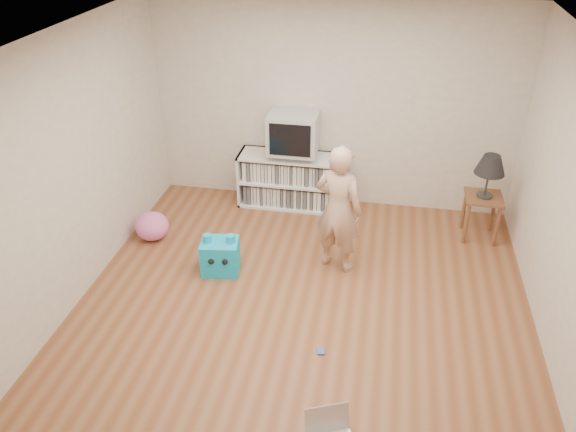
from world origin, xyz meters
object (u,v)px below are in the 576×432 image
(crt_tv, at_px, (294,132))
(plush_pink, at_px, (152,226))
(side_table, at_px, (482,206))
(laptop, at_px, (329,431))
(plush_blue, at_px, (220,256))
(media_unit, at_px, (294,180))
(person, at_px, (338,209))
(dvd_deck, at_px, (294,153))
(table_lamp, at_px, (491,166))

(crt_tv, bearing_deg, plush_pink, -143.42)
(side_table, xyz_separation_m, laptop, (-1.40, -3.14, -0.35))
(side_table, height_order, laptop, side_table)
(side_table, bearing_deg, plush_blue, -156.51)
(crt_tv, bearing_deg, plush_blue, -108.04)
(side_table, distance_m, plush_blue, 3.08)
(media_unit, bearing_deg, plush_pink, -142.96)
(laptop, relative_size, plush_pink, 1.10)
(crt_tv, bearing_deg, laptop, -75.58)
(media_unit, relative_size, laptop, 3.25)
(person, distance_m, plush_pink, 2.27)
(media_unit, height_order, dvd_deck, dvd_deck)
(side_table, distance_m, person, 1.86)
(media_unit, relative_size, plush_blue, 3.05)
(plush_blue, xyz_separation_m, plush_pink, (-0.98, 0.48, -0.03))
(dvd_deck, xyz_separation_m, table_lamp, (2.30, -0.37, 0.21))
(crt_tv, distance_m, person, 1.48)
(dvd_deck, bearing_deg, media_unit, 90.00)
(media_unit, height_order, crt_tv, crt_tv)
(person, height_order, laptop, person)
(person, xyz_separation_m, plush_blue, (-1.22, -0.33, -0.52))
(media_unit, height_order, plush_blue, media_unit)
(media_unit, distance_m, side_table, 2.33)
(side_table, xyz_separation_m, plush_blue, (-2.82, -1.23, -0.22))
(crt_tv, height_order, laptop, crt_tv)
(crt_tv, height_order, plush_blue, crt_tv)
(crt_tv, height_order, plush_pink, crt_tv)
(plush_pink, bearing_deg, person, -4.02)
(media_unit, xyz_separation_m, crt_tv, (0.00, -0.02, 0.67))
(person, relative_size, laptop, 3.34)
(dvd_deck, relative_size, table_lamp, 0.87)
(table_lamp, bearing_deg, plush_blue, -156.51)
(side_table, bearing_deg, person, -150.63)
(table_lamp, bearing_deg, dvd_deck, 170.86)
(table_lamp, height_order, laptop, table_lamp)
(person, distance_m, plush_blue, 1.37)
(table_lamp, distance_m, plush_pink, 3.95)
(crt_tv, xyz_separation_m, person, (0.70, -1.27, -0.30))
(side_table, height_order, plush_pink, side_table)
(media_unit, distance_m, table_lamp, 2.41)
(dvd_deck, height_order, side_table, dvd_deck)
(side_table, distance_m, plush_pink, 3.88)
(media_unit, distance_m, plush_pink, 1.88)
(crt_tv, xyz_separation_m, laptop, (0.90, -3.51, -0.95))
(laptop, bearing_deg, media_unit, 81.69)
(side_table, bearing_deg, table_lamp, 180.00)
(dvd_deck, bearing_deg, person, -61.02)
(dvd_deck, relative_size, plush_pink, 1.15)
(side_table, bearing_deg, media_unit, 170.48)
(plush_blue, bearing_deg, media_unit, 63.47)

